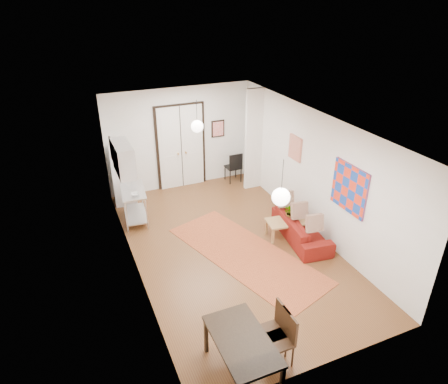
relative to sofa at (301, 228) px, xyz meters
name	(u,v)px	position (x,y,z in m)	size (l,w,h in m)	color
floor	(230,246)	(-1.67, 0.34, -0.28)	(7.00, 7.00, 0.00)	brown
ceiling	(231,123)	(-1.67, 0.34, 2.62)	(4.20, 7.00, 0.02)	white
wall_back	(180,139)	(-1.67, 3.84, 1.17)	(4.20, 0.02, 2.90)	silver
wall_front	(332,294)	(-1.67, -3.16, 1.17)	(4.20, 0.02, 2.90)	silver
wall_left	(131,209)	(-3.77, 0.34, 1.17)	(0.02, 7.00, 2.90)	silver
wall_right	(314,174)	(0.43, 0.34, 1.17)	(0.02, 7.00, 2.90)	silver
double_doors	(181,147)	(-1.67, 3.79, 0.92)	(1.44, 0.06, 2.50)	white
stub_partition	(254,140)	(0.18, 2.89, 1.17)	(0.50, 0.10, 2.90)	silver
wall_cabinet	(123,159)	(-3.59, 1.84, 1.62)	(0.35, 1.00, 0.70)	silver
painting_popart	(349,188)	(0.40, -0.91, 1.37)	(0.05, 1.00, 1.00)	red
painting_abstract	(295,148)	(0.40, 1.14, 1.52)	(0.05, 0.50, 0.60)	beige
poster_back	(218,129)	(-0.52, 3.81, 1.32)	(0.40, 0.03, 0.50)	red
print_left	(112,150)	(-3.74, 2.34, 1.67)	(0.03, 0.44, 0.54)	#8E5E3B
pendant_back	(197,126)	(-1.67, 2.34, 1.97)	(0.30, 0.30, 0.80)	white
pendant_front	(281,197)	(-1.67, -1.66, 1.97)	(0.30, 0.30, 0.80)	white
kilim_rug	(246,254)	(-1.47, -0.09, -0.27)	(1.45, 3.86, 0.01)	#B75B2D
sofa	(301,228)	(0.00, 0.00, 0.00)	(0.74, 1.89, 0.55)	maroon
coffee_table	(287,223)	(-0.26, 0.22, 0.09)	(1.01, 0.65, 0.42)	#A77C4E
potted_plant	(291,212)	(-0.16, 0.22, 0.35)	(0.37, 0.32, 0.41)	#345B28
kitchen_counter	(134,201)	(-3.38, 2.35, 0.26)	(0.67, 1.17, 0.85)	silver
bowl	(135,194)	(-3.38, 2.05, 0.60)	(0.20, 0.20, 0.05)	silver
soap_bottle	(129,183)	(-3.42, 2.60, 0.66)	(0.08, 0.08, 0.18)	teal
fridge	(123,176)	(-3.42, 3.40, 0.52)	(0.56, 0.56, 1.59)	silver
dining_table	(242,343)	(-2.88, -2.81, 0.37)	(0.76, 1.32, 0.73)	black
dining_chair_near	(268,324)	(-2.28, -2.53, 0.25)	(0.43, 0.61, 0.91)	#352011
dining_chair_far	(274,333)	(-2.28, -2.72, 0.25)	(0.43, 0.61, 0.91)	#352011
black_side_chair	(232,163)	(-0.17, 3.58, 0.26)	(0.43, 0.43, 0.93)	black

